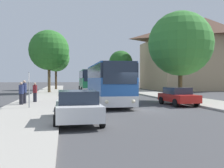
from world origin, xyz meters
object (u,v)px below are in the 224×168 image
(pedestrian_walking_back, at_px, (24,92))
(tree_right_near, at_px, (180,44))
(bus_middle, at_px, (90,81))
(tree_left_near, at_px, (56,58))
(parked_car_right_near, at_px, (178,96))
(pedestrian_waiting_far, at_px, (35,92))
(tree_left_far, at_px, (49,50))
(parked_car_left_curb, at_px, (77,106))
(pedestrian_waiting_near, at_px, (21,93))
(bus_front, at_px, (107,83))
(parked_car_right_far, at_px, (123,88))
(bus_stop_sign, at_px, (29,86))
(tree_right_mid, at_px, (121,63))

(pedestrian_walking_back, distance_m, tree_right_near, 14.38)
(bus_middle, xyz_separation_m, tree_left_near, (-5.07, 13.67, 4.26))
(parked_car_right_near, bearing_deg, pedestrian_waiting_far, -19.85)
(pedestrian_waiting_far, xyz_separation_m, tree_left_near, (0.92, 27.70, 5.04))
(pedestrian_waiting_far, relative_size, tree_left_near, 0.19)
(pedestrian_waiting_far, height_order, tree_left_far, tree_left_far)
(parked_car_left_curb, relative_size, pedestrian_waiting_near, 2.66)
(pedestrian_waiting_near, xyz_separation_m, pedestrian_waiting_far, (0.77, 2.15, -0.05))
(bus_front, bearing_deg, pedestrian_waiting_far, 168.93)
(pedestrian_walking_back, relative_size, tree_left_far, 0.20)
(pedestrian_walking_back, height_order, tree_left_near, tree_left_near)
(bus_front, height_order, tree_right_near, tree_right_near)
(bus_middle, xyz_separation_m, parked_car_right_near, (5.27, -17.45, -1.00))
(bus_front, height_order, parked_car_left_curb, bus_front)
(pedestrian_waiting_far, distance_m, tree_left_near, 28.17)
(bus_front, xyz_separation_m, parked_car_right_far, (4.95, 15.76, -0.99))
(pedestrian_waiting_near, bearing_deg, bus_stop_sign, 115.54)
(bus_front, bearing_deg, parked_car_right_near, -21.59)
(bus_middle, height_order, pedestrian_waiting_near, bus_middle)
(parked_car_right_far, xyz_separation_m, pedestrian_walking_back, (-11.57, -15.87, 0.33))
(pedestrian_waiting_far, xyz_separation_m, tree_right_near, (13.00, -0.07, 4.38))
(pedestrian_waiting_near, bearing_deg, tree_left_near, -88.17)
(parked_car_left_curb, xyz_separation_m, parked_car_right_far, (7.90, 24.92, -0.05))
(parked_car_right_far, bearing_deg, parked_car_right_near, 91.73)
(bus_front, distance_m, pedestrian_walking_back, 6.65)
(bus_front, bearing_deg, bus_middle, 90.57)
(bus_stop_sign, xyz_separation_m, tree_right_mid, (13.23, 31.69, 3.64))
(tree_left_far, bearing_deg, parked_car_left_curb, -84.15)
(pedestrian_waiting_far, height_order, pedestrian_walking_back, pedestrian_walking_back)
(parked_car_right_far, bearing_deg, tree_left_far, -7.75)
(bus_front, relative_size, bus_stop_sign, 4.60)
(tree_left_far, bearing_deg, bus_stop_sign, -90.56)
(parked_car_right_far, height_order, tree_left_far, tree_left_far)
(pedestrian_waiting_near, xyz_separation_m, tree_right_mid, (14.10, 29.38, 4.27))
(bus_middle, relative_size, tree_left_far, 1.22)
(pedestrian_waiting_far, bearing_deg, tree_right_mid, -80.36)
(bus_front, xyz_separation_m, tree_left_far, (-5.66, 17.32, 4.49))
(bus_front, distance_m, tree_right_mid, 29.62)
(tree_right_near, bearing_deg, bus_stop_sign, -161.24)
(bus_front, distance_m, tree_right_near, 8.00)
(parked_car_right_near, height_order, tree_right_near, tree_right_near)
(bus_stop_sign, bearing_deg, parked_car_left_curb, -63.88)
(parked_car_right_far, bearing_deg, pedestrian_waiting_far, 53.70)
(bus_middle, bearing_deg, pedestrian_waiting_far, -112.07)
(tree_left_near, bearing_deg, bus_stop_sign, -91.47)
(bus_middle, bearing_deg, tree_left_near, 111.38)
(parked_car_right_near, height_order, tree_right_mid, tree_right_mid)
(parked_car_right_near, distance_m, bus_stop_sign, 11.25)
(parked_car_right_near, relative_size, tree_left_far, 0.45)
(tree_right_mid, bearing_deg, bus_stop_sign, -112.67)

